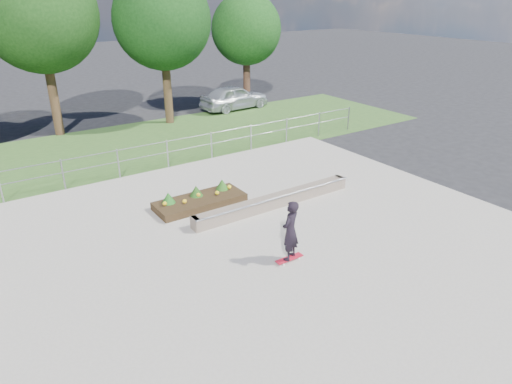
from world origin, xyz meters
TOP-DOWN VIEW (x-y plane):
  - ground at (0.00, 0.00)m, footprint 120.00×120.00m
  - grass_verge at (0.00, 11.00)m, footprint 30.00×8.00m
  - concrete_slab at (0.00, 0.00)m, footprint 15.00×15.00m
  - fence at (0.00, 7.50)m, footprint 20.06×0.06m
  - tree_mid_left at (-2.50, 15.00)m, footprint 5.25×5.25m
  - tree_mid_right at (3.00, 14.00)m, footprint 4.90×4.90m
  - tree_far_right at (9.00, 15.50)m, footprint 4.20×4.20m
  - grind_ledge at (1.38, 2.12)m, footprint 6.00×0.44m
  - planter_bed at (-0.61, 3.66)m, footprint 3.00×1.20m
  - skateboarder at (-0.27, -0.76)m, footprint 0.80×0.62m
  - parked_car at (7.58, 14.69)m, footprint 4.38×2.02m

SIDE VIEW (x-z plane):
  - ground at x=0.00m, z-range 0.00..0.00m
  - grass_verge at x=0.00m, z-range 0.00..0.02m
  - concrete_slab at x=0.00m, z-range 0.00..0.06m
  - planter_bed at x=-0.61m, z-range -0.06..0.55m
  - grind_ledge at x=1.38m, z-range 0.05..0.48m
  - parked_car at x=7.58m, z-range 0.00..1.45m
  - fence at x=0.00m, z-range 0.17..1.37m
  - skateboarder at x=-0.27m, z-range 0.09..1.81m
  - tree_far_right at x=9.00m, z-range 1.18..7.78m
  - tree_mid_right at x=3.00m, z-range 1.38..9.08m
  - tree_mid_left at x=-2.50m, z-range 1.48..9.73m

